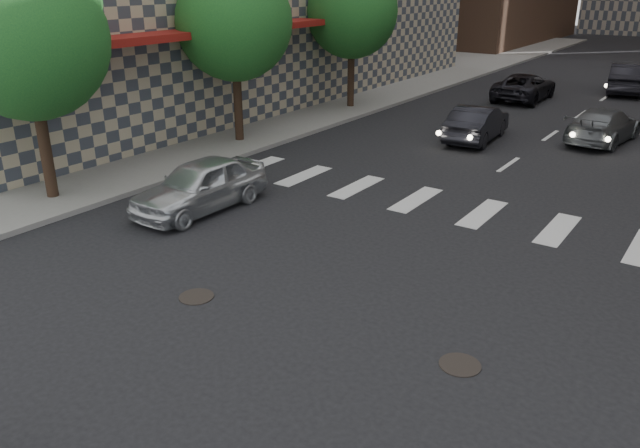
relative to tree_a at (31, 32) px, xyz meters
The scene contains 12 objects.
ground 10.99m from the tree_a, 18.35° to the right, with size 160.00×160.00×0.00m, color black.
sidewalk_left 18.19m from the tree_a, 106.66° to the left, with size 13.00×80.00×0.15m, color gray.
tree_a is the anchor object (origin of this frame).
tree_b 8.00m from the tree_a, 90.00° to the left, with size 4.20×4.20×6.60m.
tree_c 16.00m from the tree_a, 90.00° to the left, with size 4.20×4.20×6.60m.
manhole_b 8.99m from the tree_a, 14.56° to the right, with size 0.70×0.70×0.02m, color black.
manhole_c 13.62m from the tree_a, ahead, with size 0.70×0.70×0.02m, color black.
silver_sedan 5.85m from the tree_a, 24.00° to the left, with size 1.66×4.13×1.41m, color silver.
traffic_car_a 15.76m from the tree_a, 61.57° to the left, with size 1.45×4.16×1.37m, color black.
traffic_car_b 19.97m from the tree_a, 54.54° to the left, with size 1.83×4.49×1.30m, color slate.
traffic_car_c 23.99m from the tree_a, 75.10° to the left, with size 2.23×4.83×1.34m, color black.
traffic_car_e 30.00m from the tree_a, 70.29° to the left, with size 1.69×4.86×1.60m, color black.
Camera 1 is at (6.35, -6.50, 6.03)m, focal length 35.00 mm.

